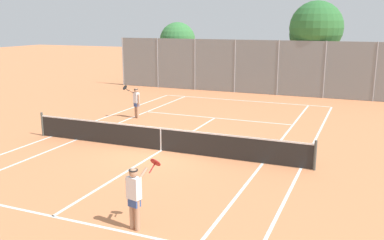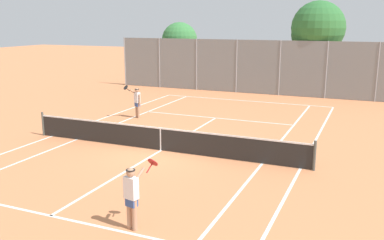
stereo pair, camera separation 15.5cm
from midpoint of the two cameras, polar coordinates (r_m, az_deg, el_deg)
The scene contains 9 objects.
ground_plane at distance 17.18m, azimuth -3.92°, elevation -4.08°, with size 120.00×120.00×0.00m, color #CC7A4C.
court_line_markings at distance 17.18m, azimuth -3.92°, elevation -4.07°, with size 11.10×23.90×0.01m.
tennis_net at distance 17.04m, azimuth -3.95°, elevation -2.44°, with size 12.00×0.10×1.07m.
player_near_side at distance 10.69m, azimuth -7.61°, elevation -9.78°, with size 0.78×0.71×1.77m.
player_far_left at distance 22.86m, azimuth -7.16°, elevation 2.56°, with size 0.87×0.67×1.77m.
loose_tennis_ball_0 at distance 20.06m, azimuth -14.01°, elevation -1.83°, with size 0.07×0.07×0.07m, color #D1DB33.
back_fence at distance 30.61m, azimuth 8.88°, elevation 6.99°, with size 21.80×0.08×3.79m.
tree_behind_left at distance 36.01m, azimuth -1.46°, elevation 10.43°, with size 2.96×2.96×4.97m.
tree_behind_right at distance 31.49m, azimuth 16.34°, elevation 11.49°, with size 3.71×3.68×6.44m.
Camera 2 is at (7.59, -14.57, 5.06)m, focal length 40.00 mm.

